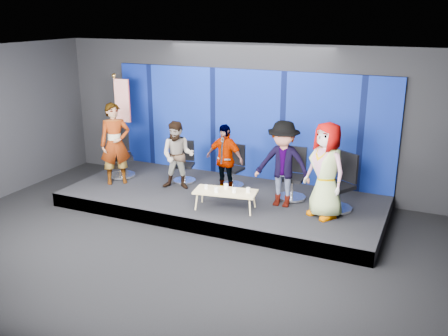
{
  "coord_description": "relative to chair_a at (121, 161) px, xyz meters",
  "views": [
    {
      "loc": [
        4.26,
        -6.98,
        4.22
      ],
      "look_at": [
        0.08,
        2.4,
        0.96
      ],
      "focal_mm": 40.0,
      "sensor_mm": 36.0,
      "label": 1
    }
  ],
  "objects": [
    {
      "name": "ground",
      "position": [
        2.81,
        -2.67,
        -0.69
      ],
      "size": [
        10.0,
        10.0,
        0.0
      ],
      "primitive_type": "plane",
      "color": "black",
      "rests_on": "ground"
    },
    {
      "name": "room_walls",
      "position": [
        2.81,
        -2.67,
        1.74
      ],
      "size": [
        10.02,
        8.02,
        3.51
      ],
      "color": "black",
      "rests_on": "ground"
    },
    {
      "name": "riser",
      "position": [
        2.81,
        -0.17,
        -0.54
      ],
      "size": [
        7.0,
        3.0,
        0.3
      ],
      "primitive_type": "cube",
      "color": "black",
      "rests_on": "ground"
    },
    {
      "name": "backdrop",
      "position": [
        2.81,
        1.28,
        0.91
      ],
      "size": [
        7.0,
        0.08,
        2.6
      ],
      "primitive_type": "cube",
      "color": "#071357",
      "rests_on": "riser"
    },
    {
      "name": "chair_a",
      "position": [
        0.0,
        0.0,
        0.0
      ],
      "size": [
        0.94,
        0.94,
        1.18
      ],
      "rotation": [
        0.0,
        0.0,
        0.72
      ],
      "color": "silver",
      "rests_on": "riser"
    },
    {
      "name": "panelist_a",
      "position": [
        0.21,
        -0.46,
        0.57
      ],
      "size": [
        0.82,
        0.8,
        1.91
      ],
      "primitive_type": "imported",
      "rotation": [
        0.0,
        0.0,
        0.72
      ],
      "color": "black",
      "rests_on": "riser"
    },
    {
      "name": "chair_b",
      "position": [
        1.62,
        0.28,
        -0.07
      ],
      "size": [
        0.67,
        0.67,
        0.97
      ],
      "rotation": [
        0.0,
        0.0,
        0.27
      ],
      "color": "silver",
      "rests_on": "riser"
    },
    {
      "name": "panelist_b",
      "position": [
        1.72,
        -0.21,
        0.4
      ],
      "size": [
        0.89,
        0.77,
        1.56
      ],
      "primitive_type": "imported",
      "rotation": [
        0.0,
        0.0,
        0.27
      ],
      "color": "black",
      "rests_on": "riser"
    },
    {
      "name": "chair_c",
      "position": [
        2.8,
        0.46,
        -0.07
      ],
      "size": [
        0.62,
        0.62,
        0.97
      ],
      "rotation": [
        0.0,
        0.0,
        -0.15
      ],
      "color": "silver",
      "rests_on": "riser"
    },
    {
      "name": "panelist_c",
      "position": [
        2.79,
        -0.04,
        0.4
      ],
      "size": [
        0.97,
        0.52,
        1.57
      ],
      "primitive_type": "imported",
      "rotation": [
        0.0,
        0.0,
        -0.15
      ],
      "color": "black",
      "rests_on": "riser"
    },
    {
      "name": "chair_d",
      "position": [
        4.28,
        0.25,
        -0.02
      ],
      "size": [
        0.64,
        0.64,
        1.12
      ],
      "rotation": [
        0.0,
        0.0,
        0.02
      ],
      "color": "silver",
      "rests_on": "riser"
    },
    {
      "name": "panelist_d",
      "position": [
        4.2,
        -0.25,
        0.52
      ],
      "size": [
        1.18,
        0.7,
        1.81
      ],
      "primitive_type": "imported",
      "rotation": [
        0.0,
        0.0,
        0.02
      ],
      "color": "black",
      "rests_on": "riser"
    },
    {
      "name": "chair_e",
      "position": [
        5.34,
        0.01,
        0.0
      ],
      "size": [
        0.91,
        0.91,
        1.18
      ],
      "rotation": [
        0.0,
        0.0,
        -0.55
      ],
      "color": "silver",
      "rests_on": "riser"
    },
    {
      "name": "panelist_e",
      "position": [
        5.14,
        -0.46,
        0.57
      ],
      "size": [
        1.11,
        1.01,
        1.91
      ],
      "primitive_type": "imported",
      "rotation": [
        0.0,
        0.0,
        -0.55
      ],
      "color": "black",
      "rests_on": "riser"
    },
    {
      "name": "coffee_table",
      "position": [
        3.2,
        -0.91,
        -0.03
      ],
      "size": [
        1.34,
        0.74,
        0.39
      ],
      "rotation": [
        0.0,
        0.0,
        0.16
      ],
      "color": "tan",
      "rests_on": "riser"
    },
    {
      "name": "mug_a",
      "position": [
        2.8,
        -0.97,
        0.05
      ],
      "size": [
        0.07,
        0.07,
        0.09
      ],
      "primitive_type": "cylinder",
      "color": "white",
      "rests_on": "coffee_table"
    },
    {
      "name": "mug_b",
      "position": [
        3.07,
        -1.06,
        0.05
      ],
      "size": [
        0.08,
        0.08,
        0.1
      ],
      "primitive_type": "cylinder",
      "color": "white",
      "rests_on": "coffee_table"
    },
    {
      "name": "mug_c",
      "position": [
        3.17,
        -0.8,
        0.06
      ],
      "size": [
        0.09,
        0.09,
        0.11
      ],
      "primitive_type": "cylinder",
      "color": "white",
      "rests_on": "coffee_table"
    },
    {
      "name": "mug_d",
      "position": [
        3.41,
        -0.94,
        0.06
      ],
      "size": [
        0.09,
        0.09,
        0.1
      ],
      "primitive_type": "cylinder",
      "color": "white",
      "rests_on": "coffee_table"
    },
    {
      "name": "mug_e",
      "position": [
        3.66,
        -0.81,
        0.05
      ],
      "size": [
        0.08,
        0.08,
        0.1
      ],
      "primitive_type": "cylinder",
      "color": "white",
      "rests_on": "coffee_table"
    },
    {
      "name": "flag_stand",
      "position": [
        -0.31,
        0.53,
        0.9
      ],
      "size": [
        0.56,
        0.32,
        2.43
      ],
      "rotation": [
        0.0,
        0.0,
        0.11
      ],
      "color": "black",
      "rests_on": "riser"
    }
  ]
}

